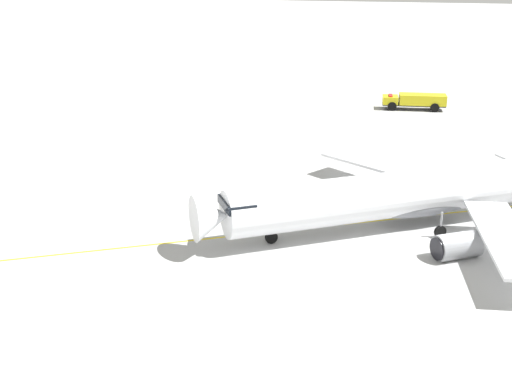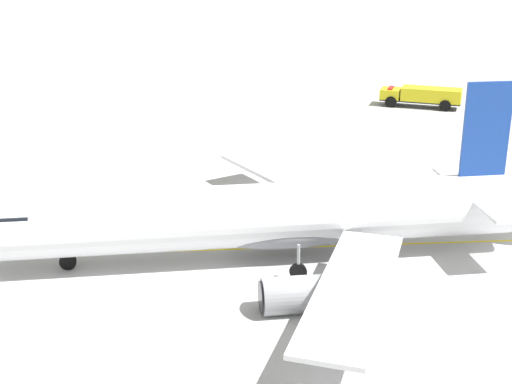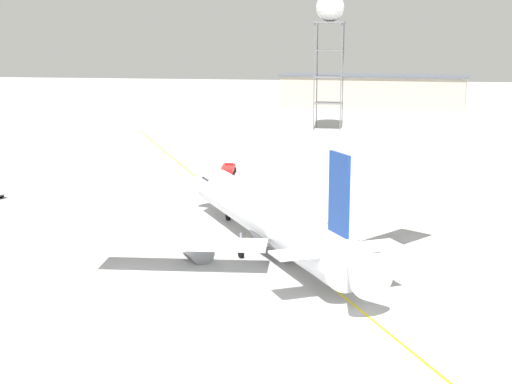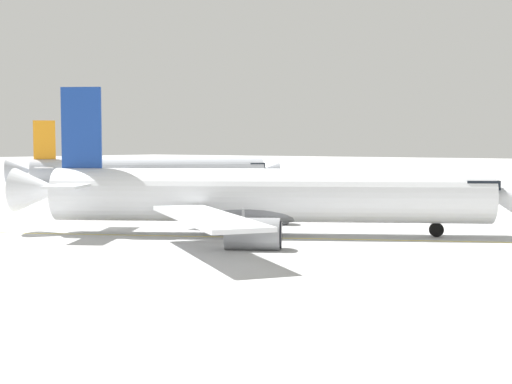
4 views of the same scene
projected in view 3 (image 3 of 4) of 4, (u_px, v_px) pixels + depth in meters
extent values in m
plane|color=#B2B2B2|center=(202.00, 257.00, 71.30)|extent=(600.00, 600.00, 0.00)
cylinder|color=white|center=(269.00, 218.00, 73.22)|extent=(20.79, 31.18, 4.16)
cone|color=white|center=(214.00, 185.00, 89.86)|extent=(4.93, 4.60, 3.95)
cone|color=white|center=(359.00, 269.00, 56.24)|extent=(5.08, 5.24, 3.54)
cube|color=black|center=(220.00, 180.00, 87.65)|extent=(4.27, 3.87, 0.70)
ellipsoid|color=slate|center=(276.00, 234.00, 71.89)|extent=(9.42, 12.37, 2.29)
cube|color=#193D93|center=(339.00, 194.00, 58.50)|extent=(1.84, 2.88, 6.37)
cube|color=white|center=(301.00, 253.00, 58.34)|extent=(5.21, 4.54, 0.20)
cube|color=white|center=(373.00, 246.00, 60.42)|extent=(5.21, 4.54, 0.20)
cube|color=white|center=(181.00, 244.00, 66.92)|extent=(15.43, 5.29, 0.28)
cube|color=white|center=(375.00, 225.00, 73.43)|extent=(11.68, 14.58, 0.28)
cylinder|color=gray|center=(198.00, 248.00, 70.53)|extent=(3.80, 4.31, 2.23)
cylinder|color=black|center=(192.00, 243.00, 72.27)|extent=(1.71, 1.09, 1.89)
cylinder|color=gray|center=(341.00, 234.00, 75.50)|extent=(3.80, 4.31, 2.23)
cylinder|color=black|center=(333.00, 230.00, 77.25)|extent=(1.71, 1.09, 1.89)
cylinder|color=#9EA0A5|center=(228.00, 208.00, 85.35)|extent=(0.20, 0.20, 1.85)
cylinder|color=black|center=(228.00, 216.00, 85.54)|extent=(0.82, 1.10, 1.10)
cylinder|color=#9EA0A5|center=(241.00, 243.00, 70.82)|extent=(0.20, 0.20, 1.85)
cylinder|color=black|center=(241.00, 252.00, 71.00)|extent=(0.82, 1.10, 1.10)
cylinder|color=#9EA0A5|center=(309.00, 236.00, 73.17)|extent=(0.20, 0.20, 1.85)
cylinder|color=black|center=(309.00, 245.00, 73.35)|extent=(0.82, 1.10, 1.10)
cylinder|color=black|center=(1.00, 195.00, 97.56)|extent=(0.84, 0.60, 0.80)
cube|color=#232326|center=(228.00, 171.00, 114.16)|extent=(2.29, 5.67, 0.20)
cube|color=red|center=(229.00, 166.00, 115.96)|extent=(2.03, 1.89, 0.65)
cube|color=black|center=(230.00, 165.00, 116.65)|extent=(1.52, 0.29, 0.36)
cube|color=red|center=(228.00, 169.00, 113.16)|extent=(2.31, 3.87, 0.70)
cube|color=red|center=(229.00, 164.00, 115.88)|extent=(1.34, 0.77, 0.16)
cylinder|color=black|center=(223.00, 170.00, 116.10)|extent=(0.38, 0.79, 0.76)
cylinder|color=black|center=(235.00, 170.00, 116.02)|extent=(0.38, 0.79, 0.76)
cylinder|color=black|center=(221.00, 174.00, 112.49)|extent=(0.38, 0.79, 0.76)
cylinder|color=black|center=(233.00, 174.00, 112.41)|extent=(0.38, 0.79, 0.76)
cylinder|color=slate|center=(314.00, 77.00, 166.54)|extent=(0.24, 0.24, 23.23)
cylinder|color=slate|center=(341.00, 78.00, 165.49)|extent=(0.24, 0.24, 23.23)
cylinder|color=slate|center=(343.00, 76.00, 171.14)|extent=(0.24, 0.24, 23.23)
cylinder|color=slate|center=(317.00, 76.00, 172.19)|extent=(0.24, 0.24, 23.23)
cube|color=slate|center=(328.00, 103.00, 170.00)|extent=(6.06, 6.06, 0.16)
cube|color=slate|center=(329.00, 77.00, 168.84)|extent=(6.06, 6.06, 0.16)
cube|color=slate|center=(329.00, 50.00, 167.68)|extent=(6.06, 6.06, 0.16)
cube|color=slate|center=(330.00, 22.00, 166.50)|extent=(6.66, 6.66, 0.30)
sphere|color=white|center=(330.00, 7.00, 165.85)|extent=(6.16, 6.16, 6.16)
cube|color=#B2A893|center=(373.00, 92.00, 220.42)|extent=(53.15, 18.38, 9.15)
cube|color=#4C515B|center=(373.00, 76.00, 219.45)|extent=(54.46, 19.69, 0.50)
cube|color=yellow|center=(273.00, 240.00, 77.49)|extent=(89.86, 175.09, 0.01)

